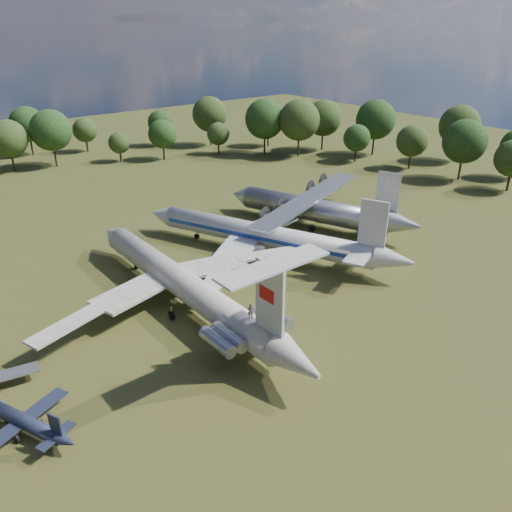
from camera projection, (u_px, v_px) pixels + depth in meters
ground at (182, 316)px, 64.18m from camera, size 300.00×300.00×0.00m
il62_airliner at (183, 288)px, 65.56m from camera, size 40.65×52.56×5.12m
tu104_jet at (264, 239)px, 80.32m from camera, size 54.79×61.17×5.02m
an12_transport at (313, 212)px, 91.10m from camera, size 47.51×50.03×5.28m
small_prop_west at (26, 424)px, 45.73m from camera, size 14.19×15.97×1.93m
person_on_il62 at (250, 311)px, 54.03m from camera, size 0.76×0.65×1.77m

